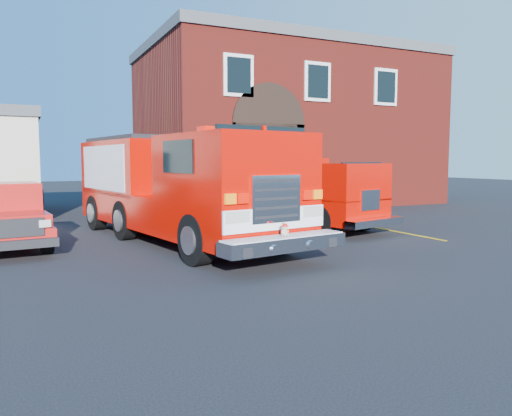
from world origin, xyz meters
name	(u,v)px	position (x,y,z in m)	size (l,w,h in m)	color
ground	(235,256)	(0.00, 0.00, 0.00)	(100.00, 100.00, 0.00)	black
parking_stripe_near	(410,234)	(6.50, 1.00, 0.00)	(0.12, 3.00, 0.01)	#E8B90C
parking_stripe_mid	(353,223)	(6.50, 4.00, 0.00)	(0.12, 3.00, 0.01)	#E8B90C
parking_stripe_far	(311,216)	(6.50, 7.00, 0.00)	(0.12, 3.00, 0.01)	#E8B90C
fire_station	(284,127)	(8.99, 13.98, 4.25)	(15.20, 10.20, 8.45)	maroon
fire_engine	(176,186)	(-0.62, 2.93, 1.62)	(4.47, 10.48, 3.13)	black
pickup_truck	(3,216)	(-5.17, 4.02, 0.83)	(2.47, 5.54, 1.76)	black
secondary_truck	(288,189)	(4.01, 4.54, 1.33)	(4.10, 7.84, 2.43)	black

